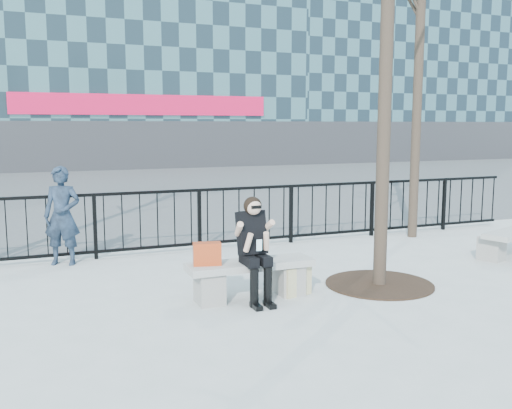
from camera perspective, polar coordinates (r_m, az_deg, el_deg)
name	(u,v)px	position (r m, az deg, el deg)	size (l,w,h in m)	color
ground	(250,298)	(7.47, -0.56, -9.35)	(120.00, 120.00, 0.00)	#A2A39E
street_surface	(103,185)	(21.91, -15.01, 1.90)	(60.00, 23.00, 0.01)	#474747
railing	(189,220)	(10.12, -6.77, -1.57)	(14.00, 0.06, 1.10)	black
building_right	(381,3)	(41.32, 12.44, 19.08)	(16.20, 10.20, 20.60)	slate
tree_grate	(379,284)	(8.24, 12.22, -7.78)	(1.50, 1.50, 0.02)	black
bench_main	(250,276)	(7.38, -0.57, -7.12)	(1.65, 0.46, 0.49)	gray
seated_woman	(255,250)	(7.15, -0.10, -4.57)	(0.50, 0.64, 1.34)	black
handbag	(207,254)	(7.14, -4.92, -4.94)	(0.35, 0.16, 0.28)	#B43A16
shopping_bag	(297,281)	(7.56, 4.07, -7.64)	(0.40, 0.15, 0.38)	beige
standing_man	(62,216)	(9.56, -18.81, -1.07)	(0.58, 0.38, 1.58)	black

